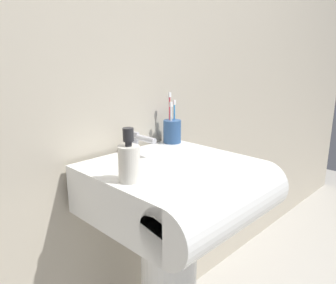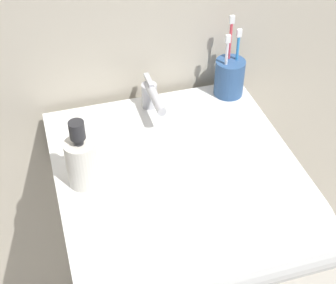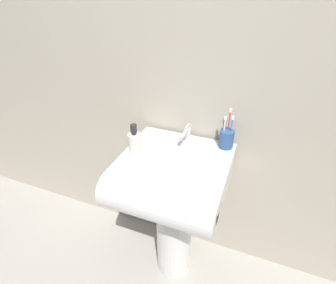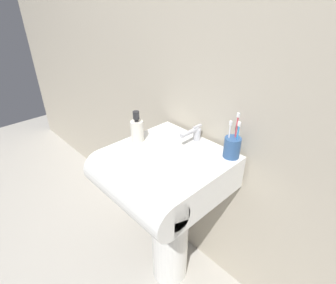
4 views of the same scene
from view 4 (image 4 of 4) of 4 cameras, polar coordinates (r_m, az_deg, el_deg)
The scene contains 7 objects.
ground_plane at distance 1.86m, azimuth 0.36°, elevation -26.15°, with size 6.00×6.00×0.00m, color #ADA89E.
wall_back at distance 1.30m, azimuth 9.69°, elevation 14.06°, with size 5.00×0.05×2.40m, color #B7AD99.
sink_pedestal at distance 1.58m, azimuth 0.40°, elevation -18.91°, with size 0.21×0.21×0.71m, color white.
sink_basin at distance 1.25m, azimuth -1.62°, elevation -6.93°, with size 0.53×0.55×0.17m.
faucet at distance 1.32m, azimuth 5.72°, elevation 1.91°, with size 0.04×0.15×0.08m.
toothbrush_cup at distance 1.22m, azimuth 13.78°, elevation -1.02°, with size 0.08×0.08×0.21m.
soap_bottle at distance 1.32m, azimuth -6.75°, elevation 2.64°, with size 0.07×0.07×0.16m.
Camera 4 is at (0.75, -0.73, 1.54)m, focal length 28.00 mm.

